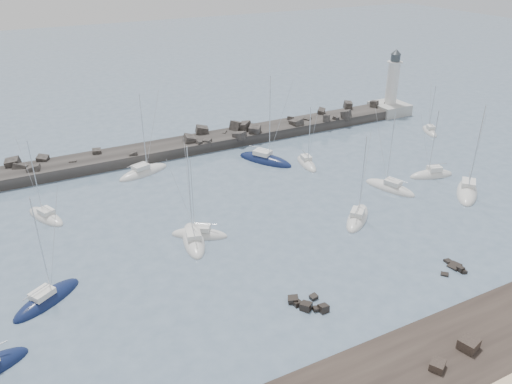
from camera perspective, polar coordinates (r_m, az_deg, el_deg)
ground at (r=61.43m, az=4.55°, el=-7.13°), size 400.00×400.00×0.00m
rock_shelf at (r=48.62m, az=18.92°, el=-19.82°), size 140.00×12.00×1.78m
rock_cluster_near at (r=53.69m, az=5.68°, el=-12.70°), size 3.45×3.84×1.43m
rock_cluster_far at (r=63.22m, az=21.72°, el=-8.13°), size 3.52×3.25×1.15m
breakwater at (r=90.00m, az=-12.43°, el=4.07°), size 115.00×7.57×5.09m
lighthouse at (r=114.31m, az=15.10°, el=10.15°), size 7.00×7.00×14.60m
sailboat_1 at (r=74.67m, az=-22.87°, el=-2.64°), size 5.29×7.95×12.12m
sailboat_3 at (r=64.14m, az=-7.15°, el=-5.50°), size 4.63×9.05×13.73m
sailboat_4 at (r=83.85m, az=-12.72°, el=2.17°), size 9.48×5.48×14.30m
sailboat_5 at (r=65.19m, az=-6.46°, el=-4.88°), size 7.43×5.89×11.75m
sailboat_6 at (r=85.50m, az=5.81°, el=3.22°), size 3.46×7.28×11.24m
sailboat_7 at (r=69.83m, az=11.51°, el=-2.97°), size 7.75×7.17×12.88m
sailboat_8 at (r=86.46m, az=1.04°, el=3.64°), size 7.97×10.47×16.19m
sailboat_9 at (r=85.68m, az=19.40°, el=1.81°), size 7.82×4.16×12.08m
sailboat_10 at (r=79.36m, az=15.06°, el=0.42°), size 5.32×8.72×13.23m
sailboat_11 at (r=81.91m, az=22.96°, el=-0.01°), size 9.09×8.50×15.09m
sailboat_12 at (r=105.63m, az=19.21°, el=6.52°), size 4.35×6.47×10.15m
sailboat_13 at (r=58.50m, az=-22.76°, el=-11.30°), size 8.34×6.67×13.11m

